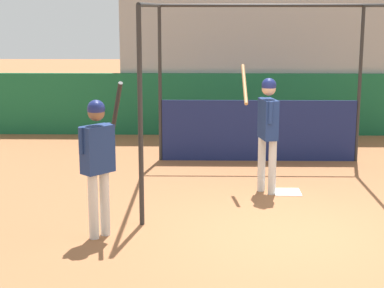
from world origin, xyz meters
The scene contains 7 objects.
ground_plane centered at (0.00, 0.00, 0.00)m, with size 60.00×60.00×0.00m, color #935B38.
outfield_wall centered at (0.00, 6.95, 0.74)m, with size 24.00×0.12×1.49m.
bleacher_section centered at (0.00, 9.01, 1.78)m, with size 6.50×4.00×3.57m.
batting_cage centered at (-0.14, 3.54, 1.30)m, with size 4.00×4.01×3.10m.
home_plate centered at (0.17, 1.98, 0.01)m, with size 0.44×0.44×0.02m.
player_batter centered at (-0.19, 1.98, 1.18)m, with size 0.58×0.91×2.09m.
player_waiting centered at (-2.62, -0.17, 1.14)m, with size 0.59×0.74×2.10m.
Camera 1 is at (-1.22, -8.36, 3.03)m, focal length 60.00 mm.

